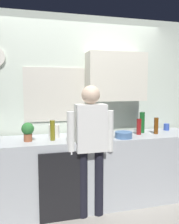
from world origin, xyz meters
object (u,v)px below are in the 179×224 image
Objects in this scene: bottle_green_wine at (142,122)px; mixing_bowl at (124,135)px; bottle_amber_beer at (156,126)px; bottle_olive_oil at (53,130)px; potted_plant at (28,131)px; person_at_sink at (91,140)px; bottle_red_vinegar at (139,127)px; storage_canister at (54,131)px; cup_blue_mug at (166,127)px.

mixing_bowl is at bearing -146.62° from bottle_green_wine.
bottle_olive_oil is (-1.45, -0.04, 0.01)m from bottle_amber_beer.
bottle_amber_beer is at bearing 0.45° from potted_plant.
person_at_sink reaches higher than mixing_bowl.
mixing_bowl is at bearing -6.28° from bottle_olive_oil.
potted_plant is (-1.49, -0.03, 0.02)m from bottle_red_vinegar.
storage_canister is 0.54m from person_at_sink.
cup_blue_mug is 0.06× the size of person_at_sink.
bottle_amber_beer reaches higher than cup_blue_mug.
mixing_bowl is 0.48m from person_at_sink.
bottle_amber_beer is at bearing -146.15° from cup_blue_mug.
bottle_red_vinegar is (-0.10, -0.11, -0.04)m from bottle_green_wine.
bottle_amber_beer is 1.05× the size of mixing_bowl.
bottle_olive_oil is 0.91m from mixing_bowl.
storage_canister is at bearing 21.79° from potted_plant.
bottle_green_wine is at bearing 36.39° from person_at_sink.
bottle_red_vinegar reaches higher than cup_blue_mug.
cup_blue_mug is at bearing 5.93° from potted_plant.
person_at_sink is (-1.31, -0.45, -0.03)m from cup_blue_mug.
bottle_green_wine is 3.00× the size of cup_blue_mug.
bottle_red_vinegar is 1.49m from potted_plant.
bottle_amber_beer is 2.30× the size of cup_blue_mug.
bottle_amber_beer is 0.14× the size of person_at_sink.
bottle_amber_beer is 1.35× the size of storage_canister.
bottle_green_wine reaches higher than bottle_amber_beer.
bottle_amber_beer is 1.00× the size of potted_plant.
person_at_sink reaches higher than bottle_amber_beer.
bottle_green_wine is 0.19× the size of person_at_sink.
bottle_amber_beer is 1.42m from storage_canister.
mixing_bowl is 1.21m from potted_plant.
bottle_green_wine is 1.30× the size of potted_plant.
mixing_bowl is (-0.55, -0.14, -0.07)m from bottle_amber_beer.
cup_blue_mug reaches higher than mixing_bowl.
bottle_olive_oil is 0.30m from potted_plant.
bottle_amber_beer reaches higher than storage_canister.
bottle_green_wine is 0.95m from person_at_sink.
mixing_bowl is at bearing -158.39° from cup_blue_mug.
person_at_sink reaches higher than cup_blue_mug.
storage_canister is (0.33, 0.13, -0.05)m from potted_plant.
bottle_amber_beer is 0.92× the size of bottle_olive_oil.
person_at_sink is (-1.02, -0.25, -0.09)m from bottle_amber_beer.
mixing_bowl is at bearing -16.30° from storage_canister.
cup_blue_mug is at bearing 33.85° from bottle_amber_beer.
person_at_sink is (-0.47, -0.11, -0.02)m from mixing_bowl.
bottle_green_wine is 1.20× the size of bottle_olive_oil.
bottle_red_vinegar is 0.59m from cup_blue_mug.
potted_plant is 0.14× the size of person_at_sink.
storage_canister is at bearing 174.89° from bottle_red_vinegar.
bottle_olive_oil is 1.76m from cup_blue_mug.
bottle_olive_oil is 2.50× the size of cup_blue_mug.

